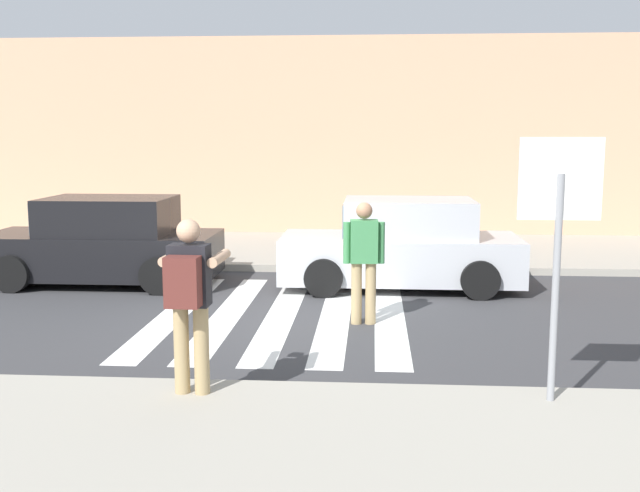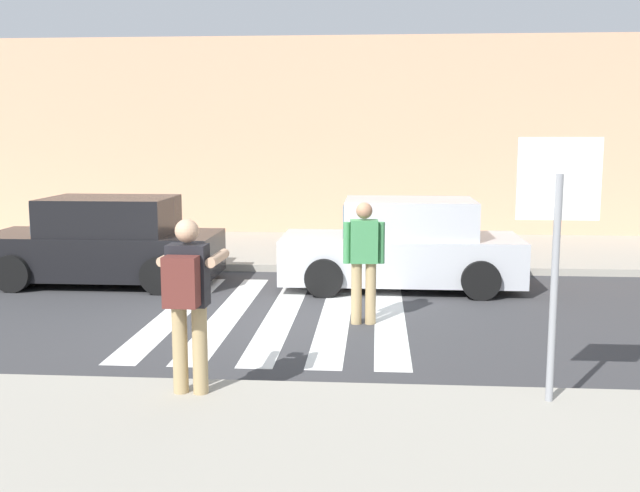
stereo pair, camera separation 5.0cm
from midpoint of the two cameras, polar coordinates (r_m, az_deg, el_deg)
The scene contains 13 objects.
ground_plane at distance 10.99m, azimuth -2.92°, elevation -5.48°, with size 120.00×120.00×0.00m, color #38383A.
sidewalk_far at distance 16.84m, azimuth -0.35°, elevation -0.29°, with size 60.00×4.80×0.14m, color #9E998C.
building_facade_far at distance 21.02m, azimuth 0.63°, elevation 8.23°, with size 56.00×4.00×5.07m, color tan.
crosswalk_stripe_0 at distance 11.49m, azimuth -10.77°, elevation -4.99°, with size 0.44×5.20×0.01m, color silver.
crosswalk_stripe_1 at distance 11.31m, azimuth -6.83°, elevation -5.11°, with size 0.44×5.20×0.01m, color silver.
crosswalk_stripe_2 at distance 11.19m, azimuth -2.79°, elevation -5.22°, with size 0.44×5.20×0.01m, color silver.
crosswalk_stripe_3 at distance 11.12m, azimuth 1.32°, elevation -5.30°, with size 0.44×5.20×0.01m, color silver.
crosswalk_stripe_4 at distance 11.11m, azimuth 5.46°, elevation -5.35°, with size 0.44×5.20×0.01m, color silver.
stop_sign at distance 7.26m, azimuth 17.83°, elevation 2.53°, with size 0.76×0.08×2.50m.
photographer_with_backpack at distance 7.32m, azimuth -9.86°, elevation -3.41°, with size 0.60×0.86×1.72m.
pedestrian_crossing at distance 10.47m, azimuth 3.50°, elevation -0.76°, with size 0.58×0.27×1.72m.
parked_car_black at distance 13.88m, azimuth -15.96°, elevation 0.20°, with size 4.10×1.92×1.55m.
parked_car_silver at distance 13.03m, azimuth 6.45°, elevation -0.05°, with size 4.10×1.92×1.55m.
Camera 2 is at (1.39, -10.57, 2.68)m, focal length 42.00 mm.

